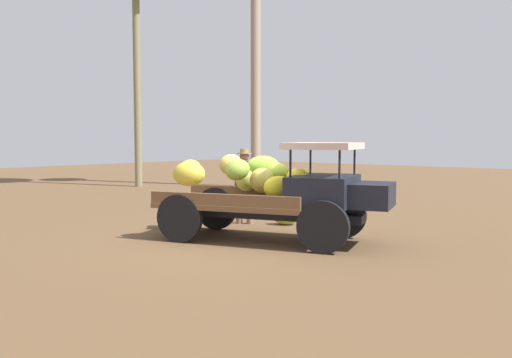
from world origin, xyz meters
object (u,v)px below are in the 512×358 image
Objects in this scene: wooden_crate at (177,217)px; loose_banana_bunch at (286,217)px; truck at (281,191)px; farmer at (244,181)px.

wooden_crate is 2.49m from loose_banana_bunch.
loose_banana_bunch is (1.54, 1.95, -0.07)m from wooden_crate.
truck is at bearing -55.93° from loose_banana_bunch.
wooden_crate is at bearing 168.14° from truck.
wooden_crate reaches higher than loose_banana_bunch.
wooden_crate is (-0.69, -1.48, -0.73)m from farmer.
loose_banana_bunch is at bearing 51.69° from wooden_crate.
farmer is 3.01× the size of loose_banana_bunch.
farmer reaches higher than loose_banana_bunch.
farmer is at bearing 130.75° from truck.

